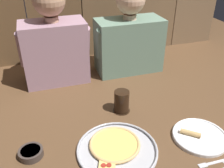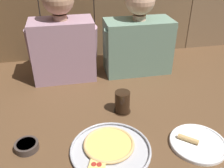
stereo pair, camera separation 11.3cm
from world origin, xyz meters
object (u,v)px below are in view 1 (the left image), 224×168
at_px(dipping_bowl, 31,153).
at_px(diner_right, 129,35).
at_px(diner_left, 54,40).
at_px(drinking_glass, 122,101).
at_px(pizza_tray, 116,148).
at_px(dinner_plate, 199,136).

bearing_deg(dipping_bowl, diner_right, 42.92).
bearing_deg(diner_left, drinking_glass, -58.07).
xyz_separation_m(pizza_tray, dinner_plate, (0.38, -0.05, -0.00)).
relative_size(drinking_glass, dipping_bowl, 1.15).
height_order(dinner_plate, diner_right, diner_right).
height_order(dipping_bowl, diner_left, diner_left).
bearing_deg(drinking_glass, diner_right, 64.98).
height_order(pizza_tray, dipping_bowl, dipping_bowl).
height_order(dipping_bowl, diner_right, diner_right).
distance_m(pizza_tray, diner_right, 0.79).
bearing_deg(dipping_bowl, drinking_glass, 21.58).
bearing_deg(pizza_tray, dipping_bowl, 168.00).
distance_m(dinner_plate, diner_left, 0.94).
relative_size(dinner_plate, drinking_glass, 2.12).
distance_m(drinking_glass, dipping_bowl, 0.49).
bearing_deg(diner_right, diner_left, -179.98).
height_order(diner_left, diner_right, diner_left).
xyz_separation_m(diner_left, diner_right, (0.47, 0.00, -0.02)).
height_order(drinking_glass, dipping_bowl, drinking_glass).
relative_size(pizza_tray, diner_right, 0.61).
bearing_deg(dinner_plate, diner_left, 126.15).
bearing_deg(diner_left, dinner_plate, -53.85).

